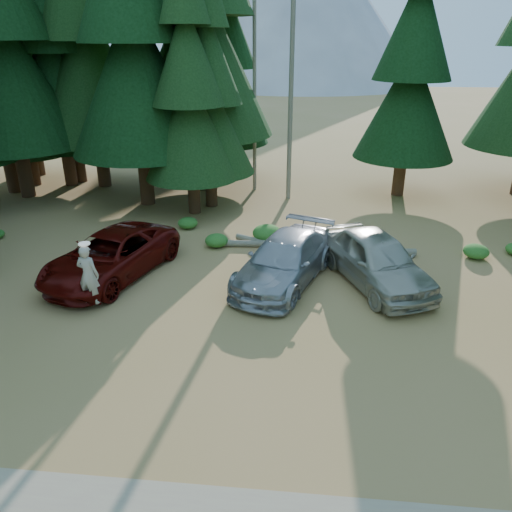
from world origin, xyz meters
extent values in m
plane|color=#A28244|center=(0.00, 0.00, 0.00)|extent=(160.00, 160.00, 0.00)
cylinder|color=#656151|center=(0.80, 14.50, 6.00)|extent=(0.24, 0.24, 12.00)
cylinder|color=#656151|center=(-1.20, 16.00, 5.00)|extent=(0.20, 0.20, 10.00)
cone|color=gray|center=(-8.00, 95.00, 10.00)|extent=(36.00, 36.00, 20.00)
imported|color=#540A07|center=(-5.29, 4.23, 0.82)|extent=(4.36, 6.42, 1.63)
imported|color=#ABADB3|center=(1.07, 4.42, 0.82)|extent=(4.08, 6.11, 1.64)
imported|color=#B9B5A4|center=(4.32, 4.60, 0.93)|extent=(4.17, 5.90, 1.87)
imported|color=beige|center=(-5.02, 1.72, 1.28)|extent=(0.79, 0.58, 2.00)
cylinder|color=white|center=(-5.02, 1.77, 2.32)|extent=(0.36, 0.36, 0.04)
cylinder|color=#656151|center=(0.10, 7.51, 0.14)|extent=(3.89, 0.47, 0.28)
cylinder|color=#656151|center=(0.20, 7.61, 0.13)|extent=(2.86, 1.59, 0.25)
cylinder|color=#656151|center=(3.77, 7.00, 0.16)|extent=(5.00, 0.65, 0.32)
ellipsoid|color=#31651E|center=(-6.61, 7.30, 0.27)|extent=(0.97, 0.97, 0.53)
ellipsoid|color=#31651E|center=(-3.63, 9.40, 0.25)|extent=(0.91, 0.91, 0.50)
ellipsoid|color=#31651E|center=(0.14, 8.25, 0.35)|extent=(1.26, 1.26, 0.69)
ellipsoid|color=#31651E|center=(-1.93, 7.39, 0.27)|extent=(0.97, 0.97, 0.53)
ellipsoid|color=#31651E|center=(1.39, 8.45, 0.30)|extent=(1.09, 1.09, 0.60)
ellipsoid|color=#31651E|center=(8.63, 7.26, 0.28)|extent=(1.00, 1.00, 0.55)
camera|label=1|loc=(1.68, -11.83, 8.24)|focal=35.00mm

